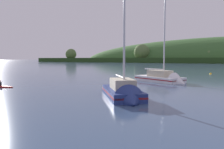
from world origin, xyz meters
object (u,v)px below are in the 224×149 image
canoe_with_paddler (0,87)px  mooring_buoy_midchannel (143,77)px  sailboat_near_mooring (124,95)px  sailboat_far_left (164,80)px  mooring_buoy_foreground (211,74)px

canoe_with_paddler → mooring_buoy_midchannel: 26.46m
sailboat_near_mooring → sailboat_far_left: (-0.89, 15.73, -0.13)m
mooring_buoy_foreground → sailboat_far_left: bearing=-101.3°
sailboat_far_left → canoe_with_paddler: sailboat_far_left is taller
mooring_buoy_midchannel → sailboat_far_left: bearing=-49.5°
canoe_with_paddler → mooring_buoy_midchannel: size_ratio=4.47×
sailboat_far_left → mooring_buoy_foreground: size_ratio=23.87×
sailboat_near_mooring → canoe_with_paddler: bearing=-127.1°
mooring_buoy_midchannel → mooring_buoy_foreground: bearing=53.1°
sailboat_far_left → mooring_buoy_midchannel: 10.42m
canoe_with_paddler → mooring_buoy_foreground: bearing=45.6°
sailboat_near_mooring → mooring_buoy_midchannel: bearing=157.8°
sailboat_far_left → canoe_with_paddler: 23.49m
sailboat_far_left → mooring_buoy_foreground: (4.62, 23.10, -0.26)m
mooring_buoy_midchannel → canoe_with_paddler: bearing=-111.7°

